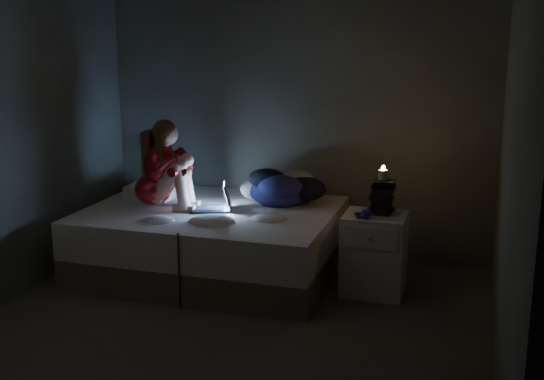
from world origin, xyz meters
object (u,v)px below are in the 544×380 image
at_px(phone, 360,215).
at_px(woman, 152,164).
at_px(nightstand, 374,254).
at_px(candle, 383,177).
at_px(laptop, 210,196).
at_px(bed, 212,241).

bearing_deg(phone, woman, 160.81).
xyz_separation_m(nightstand, candle, (0.04, 0.07, 0.62)).
bearing_deg(phone, candle, 26.78).
bearing_deg(nightstand, laptop, -179.26).
distance_m(laptop, phone, 1.29).
xyz_separation_m(bed, woman, (-0.49, -0.10, 0.67)).
bearing_deg(woman, laptop, -0.03).
bearing_deg(woman, bed, 5.53).
bearing_deg(phone, bed, 156.06).
relative_size(bed, candle, 26.03).
bearing_deg(candle, phone, -134.38).
relative_size(laptop, phone, 2.46).
distance_m(candle, phone, 0.35).
bearing_deg(nightstand, woman, -177.64).
distance_m(woman, laptop, 0.56).
relative_size(woman, laptop, 2.23).
bearing_deg(laptop, woman, 165.91).
height_order(woman, phone, woman).
relative_size(nightstand, phone, 4.61).
bearing_deg(candle, laptop, -176.84).
bearing_deg(nightstand, bed, 178.81).
height_order(woman, nightstand, woman).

